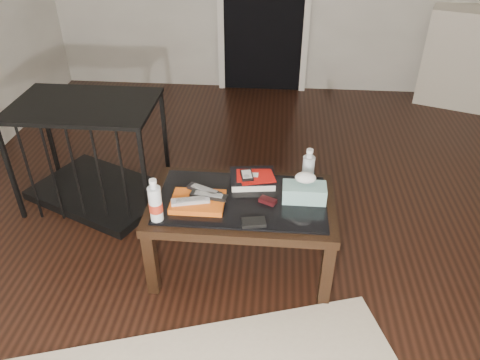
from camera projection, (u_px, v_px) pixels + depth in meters
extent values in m
plane|color=black|center=(307.00, 245.00, 2.90)|extent=(5.00, 5.00, 0.00)
cube|color=black|center=(151.00, 263.00, 2.47)|extent=(0.06, 0.06, 0.40)
cube|color=black|center=(326.00, 274.00, 2.41)|extent=(0.06, 0.06, 0.40)
cube|color=black|center=(172.00, 205.00, 2.91)|extent=(0.06, 0.06, 0.40)
cube|color=black|center=(321.00, 213.00, 2.84)|extent=(0.06, 0.06, 0.40)
cube|color=black|center=(242.00, 204.00, 2.53)|extent=(1.00, 0.60, 0.05)
cube|color=black|center=(242.00, 200.00, 2.51)|extent=(0.90, 0.50, 0.01)
cube|color=black|center=(101.00, 192.00, 3.31)|extent=(1.07, 0.92, 0.06)
cube|color=black|center=(83.00, 105.00, 2.94)|extent=(1.07, 0.92, 0.02)
cube|color=black|center=(11.00, 173.00, 2.93)|extent=(0.03, 0.03, 0.70)
cube|color=black|center=(145.00, 179.00, 2.87)|extent=(0.03, 0.03, 0.70)
cube|color=black|center=(49.00, 131.00, 3.40)|extent=(0.03, 0.03, 0.70)
cube|color=black|center=(165.00, 136.00, 3.34)|extent=(0.03, 0.03, 0.70)
cube|color=#DC5A14|center=(198.00, 202.00, 2.46)|extent=(0.28, 0.21, 0.03)
cube|color=#B0B1B6|center=(190.00, 201.00, 2.43)|extent=(0.21, 0.10, 0.02)
cube|color=black|center=(209.00, 196.00, 2.47)|extent=(0.21, 0.08, 0.02)
cube|color=black|center=(204.00, 190.00, 2.51)|extent=(0.20, 0.13, 0.02)
cube|color=black|center=(253.00, 179.00, 2.63)|extent=(0.27, 0.23, 0.05)
cube|color=#B7110C|center=(254.00, 175.00, 2.61)|extent=(0.20, 0.15, 0.01)
cube|color=black|center=(247.00, 175.00, 2.60)|extent=(0.08, 0.12, 0.02)
cube|color=black|center=(268.00, 201.00, 2.48)|extent=(0.10, 0.08, 0.02)
cube|color=black|center=(254.00, 222.00, 2.33)|extent=(0.13, 0.09, 0.02)
cylinder|color=silver|center=(155.00, 200.00, 2.30)|extent=(0.08, 0.08, 0.24)
cylinder|color=#B3B8BF|center=(308.00, 168.00, 2.54)|extent=(0.08, 0.08, 0.24)
cube|color=#217B7B|center=(304.00, 193.00, 2.48)|extent=(0.23, 0.12, 0.09)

